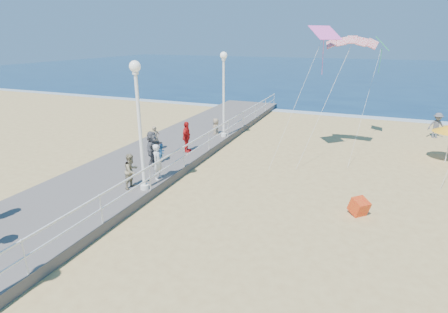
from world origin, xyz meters
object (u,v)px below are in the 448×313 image
at_px(box_kite, 359,208).
at_px(spectator_1, 132,171).
at_px(spectator_3, 187,137).
at_px(beach_walker_c, 216,129).
at_px(spectator_5, 152,148).
at_px(spectator_6, 155,139).
at_px(toddler_held, 162,152).
at_px(lamp_post_far, 224,86).
at_px(woman_holding_toddler, 158,162).
at_px(lamp_post_mid, 139,114).
at_px(beach_walker_a, 437,125).

bearing_deg(box_kite, spectator_1, 147.48).
distance_m(spectator_3, beach_walker_c, 4.18).
relative_size(spectator_5, box_kite, 2.91).
bearing_deg(beach_walker_c, spectator_6, -39.43).
bearing_deg(toddler_held, spectator_1, 153.70).
bearing_deg(lamp_post_far, box_kite, -40.15).
bearing_deg(lamp_post_far, woman_holding_toddler, -90.37).
height_order(lamp_post_mid, spectator_5, lamp_post_mid).
relative_size(woman_holding_toddler, spectator_1, 1.08).
height_order(spectator_1, spectator_6, spectator_1).
distance_m(lamp_post_far, spectator_1, 9.39).
relative_size(toddler_held, beach_walker_c, 0.55).
height_order(spectator_6, beach_walker_a, spectator_6).
xyz_separation_m(woman_holding_toddler, beach_walker_c, (-0.67, 8.17, -0.49)).
relative_size(spectator_1, spectator_5, 0.87).
xyz_separation_m(woman_holding_toddler, beach_walker_a, (13.07, 14.20, -0.35)).
bearing_deg(box_kite, woman_holding_toddler, 140.05).
bearing_deg(box_kite, beach_walker_c, 96.96).
bearing_deg(toddler_held, beach_walker_c, 5.42).
xyz_separation_m(toddler_held, box_kite, (8.46, 0.42, -1.35)).
xyz_separation_m(woman_holding_toddler, spectator_1, (-0.53, -1.24, -0.06)).
xyz_separation_m(beach_walker_a, beach_walker_c, (-13.74, -6.03, -0.14)).
bearing_deg(spectator_3, beach_walker_c, -7.87).
xyz_separation_m(lamp_post_far, beach_walker_a, (13.02, 6.41, -2.79)).
distance_m(spectator_5, beach_walker_c, 6.67).
height_order(spectator_1, box_kite, spectator_1).
xyz_separation_m(lamp_post_mid, spectator_1, (-0.58, -0.04, -2.50)).
relative_size(spectator_5, beach_walker_a, 1.00).
bearing_deg(toddler_held, lamp_post_mid, 175.38).
bearing_deg(beach_walker_a, spectator_5, -155.18).
distance_m(spectator_5, beach_walker_a, 19.14).
relative_size(spectator_6, beach_walker_c, 0.96).
distance_m(spectator_1, spectator_3, 5.27).
xyz_separation_m(woman_holding_toddler, spectator_3, (-0.66, 4.03, 0.05)).
distance_m(toddler_held, spectator_5, 2.05).
bearing_deg(toddler_held, beach_walker_a, -43.01).
distance_m(toddler_held, spectator_6, 4.34).
distance_m(spectator_3, spectator_5, 2.55).
height_order(lamp_post_mid, toddler_held, lamp_post_mid).
xyz_separation_m(spectator_3, spectator_6, (-1.77, -0.43, -0.17)).
relative_size(beach_walker_a, box_kite, 2.90).
bearing_deg(spectator_1, woman_holding_toddler, -20.97).
distance_m(lamp_post_mid, beach_walker_c, 9.85).
distance_m(woman_holding_toddler, spectator_3, 4.08).
distance_m(toddler_held, spectator_3, 3.98).
relative_size(lamp_post_far, spectator_1, 3.50).
xyz_separation_m(spectator_1, spectator_3, (-0.14, 5.27, 0.11)).
distance_m(lamp_post_mid, woman_holding_toddler, 2.72).
xyz_separation_m(toddler_held, spectator_3, (-0.81, 3.88, -0.38)).
bearing_deg(lamp_post_mid, spectator_1, -176.43).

